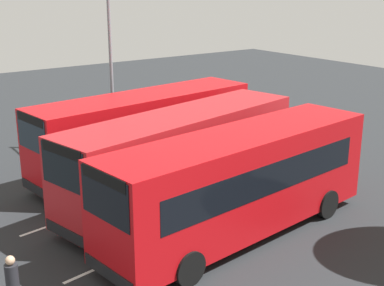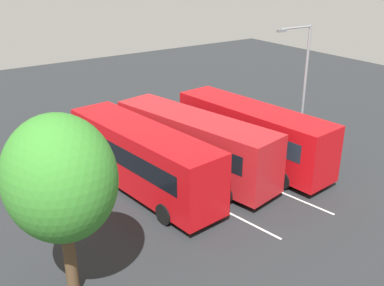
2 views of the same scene
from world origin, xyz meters
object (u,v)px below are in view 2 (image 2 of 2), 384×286
Objects in this scene: bus_far_left at (252,133)px; bus_center_left at (194,143)px; depot_tree at (60,179)px; street_lamp at (302,82)px; bus_center_right at (142,157)px; pedestrian at (82,131)px.

bus_far_left is 0.99× the size of bus_center_left.
depot_tree is at bearing 109.31° from bus_center_left.
street_lamp is 16.74m from depot_tree.
bus_far_left is 1.00× the size of bus_center_right.
bus_center_left is 10.91m from depot_tree.
street_lamp is at bearing 10.35° from pedestrian.
bus_center_right is 1.33× the size of street_lamp.
bus_center_right is at bearing 78.62° from bus_far_left.
pedestrian is (8.08, 7.18, -0.85)m from bus_far_left.
street_lamp reaches higher than bus_center_left.
bus_center_right is (0.62, 6.89, 0.00)m from bus_far_left.
bus_center_left is 7.61m from street_lamp.
street_lamp is at bearing -75.13° from depot_tree.
bus_center_left is at bearing 74.03° from bus_far_left.
street_lamp reaches higher than depot_tree.
bus_far_left is at bearing -69.66° from depot_tree.
bus_center_right is at bearing 78.94° from bus_center_left.
street_lamp is at bearing -109.81° from bus_center_left.
bus_far_left is at bearing -4.68° from street_lamp.
bus_far_left is 4.31m from street_lamp.
bus_center_right reaches higher than pedestrian.
bus_far_left is 6.92m from bus_center_right.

